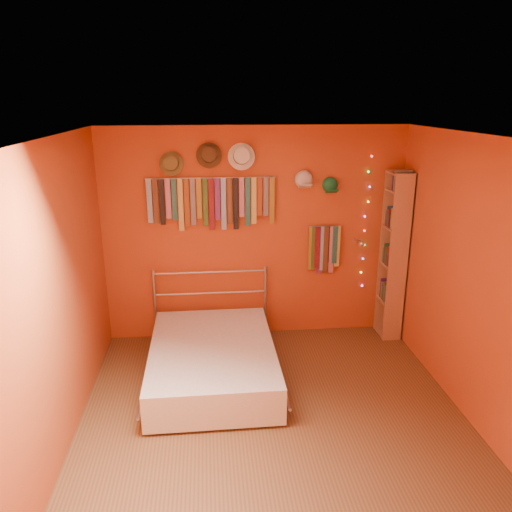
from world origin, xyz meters
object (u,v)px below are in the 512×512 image
object	(u,v)px
tie_rack	(211,200)
bed	(213,360)
bookshelf	(397,255)
reading_lamp	(361,243)

from	to	relation	value
tie_rack	bed	xyz separation A→B (m)	(-0.04, -0.97, -1.48)
bookshelf	bed	xyz separation A→B (m)	(-2.19, -0.81, -0.81)
bookshelf	bed	bearing A→B (deg)	-159.66
reading_lamp	bookshelf	distance (m)	0.47
reading_lamp	bookshelf	xyz separation A→B (m)	(0.45, 0.00, -0.16)
tie_rack	bookshelf	world-z (taller)	bookshelf
reading_lamp	tie_rack	bearing A→B (deg)	174.78
reading_lamp	bed	bearing A→B (deg)	-155.08
tie_rack	bookshelf	bearing A→B (deg)	-4.11
tie_rack	bed	world-z (taller)	tie_rack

